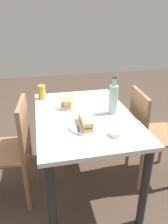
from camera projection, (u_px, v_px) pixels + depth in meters
name	position (u px, v px, depth m)	size (l,w,h in m)	color
ground_plane	(84.00, 183.00, 2.02)	(8.00, 8.00, 0.00)	#47382D
dining_table	(84.00, 127.00, 1.76)	(1.13, 0.76, 0.72)	silver
chair_far	(13.00, 146.00, 1.69)	(0.43, 0.43, 0.88)	#936B47
chair_near	(148.00, 131.00, 1.90)	(0.44, 0.44, 0.88)	#936B47
plate_near	(69.00, 105.00, 1.87)	(0.25, 0.25, 0.01)	silver
baguette_sandwich_near	(69.00, 100.00, 1.86)	(0.24, 0.13, 0.07)	tan
knife_near	(63.00, 104.00, 1.86)	(0.18, 0.02, 0.01)	silver
plate_far	(86.00, 126.00, 1.52)	(0.25, 0.25, 0.01)	white
baguette_sandwich_far	(86.00, 121.00, 1.50)	(0.23, 0.08, 0.07)	#DBB77A
knife_far	(78.00, 126.00, 1.49)	(0.18, 0.03, 0.01)	silver
water_bottle	(113.00, 99.00, 1.68)	(0.07, 0.07, 0.31)	#99C6B7
beer_glass	(42.00, 92.00, 2.00)	(0.07, 0.07, 0.13)	gold
olive_bowl	(115.00, 133.00, 1.41)	(0.09, 0.09, 0.03)	silver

